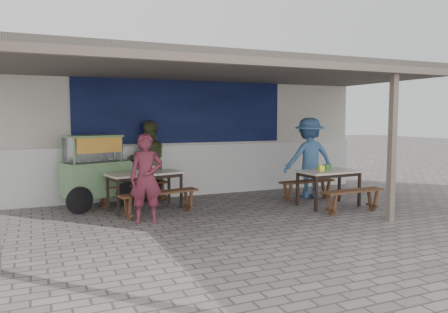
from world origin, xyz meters
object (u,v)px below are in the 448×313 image
patron_right_table (309,158)px  condiment_jar (153,168)px  table_left (145,177)px  bench_left_wall (133,189)px  donation_box (327,167)px  table_right (329,174)px  bench_right_wall (307,186)px  patron_street_side (146,178)px  vendor_cart (95,169)px  bench_left_street (160,197)px  tissue_box (321,168)px  condiment_bowl (140,172)px  bench_right_street (353,196)px  patron_wall_side (149,161)px

patron_right_table → condiment_jar: patron_right_table is taller
table_left → bench_left_wall: 0.69m
patron_right_table → donation_box: (-0.20, -0.93, -0.11)m
table_right → donation_box: bearing=74.7°
bench_right_wall → patron_street_side: patron_street_side is taller
vendor_cart → condiment_jar: vendor_cart is taller
bench_left_street → table_left: bearing=90.0°
vendor_cart → tissue_box: bearing=-41.0°
vendor_cart → bench_left_street: bearing=-68.8°
bench_left_street → bench_left_wall: size_ratio=1.00×
tissue_box → condiment_jar: bearing=156.4°
table_right → condiment_jar: (-3.33, 1.41, 0.13)m
table_right → patron_right_table: bearing=74.6°
patron_right_table → bench_left_wall: bearing=-2.7°
table_right → condiment_bowl: size_ratio=6.60×
vendor_cart → tissue_box: vendor_cart is taller
table_right → bench_right_street: table_right is taller
bench_right_wall → vendor_cart: bearing=163.1°
bench_left_street → vendor_cart: 1.63m
table_right → patron_right_table: size_ratio=0.70×
patron_right_table → donation_box: size_ratio=10.16×
table_right → condiment_jar: bearing=153.9°
donation_box → tissue_box: bearing=-159.4°
bench_left_street → donation_box: size_ratio=8.79×
table_left → table_right: (3.56, -1.18, -0.00)m
bench_right_wall → table_right: bearing=-90.0°
patron_wall_side → condiment_jar: 0.75m
patron_street_side → bench_right_street: bearing=3.8°
donation_box → vendor_cart: bearing=159.3°
tissue_box → bench_right_street: bearing=-74.1°
table_right → tissue_box: tissue_box is taller
bench_right_street → condiment_bowl: size_ratio=6.99×
condiment_bowl → table_right: bearing=-17.3°
bench_left_wall → vendor_cart: vendor_cart is taller
table_left → bench_left_street: 0.69m
vendor_cart → patron_street_side: size_ratio=1.12×
table_right → bench_right_wall: table_right is taller
bench_left_street → patron_right_table: patron_right_table is taller
vendor_cart → bench_right_street: bearing=-47.8°
bench_left_street → bench_right_wall: (3.40, 0.12, -0.01)m
patron_right_table → donation_box: patron_right_table is taller
table_left → patron_right_table: (3.78, -0.15, 0.25)m
bench_left_street → condiment_jar: bearing=71.0°
table_right → vendor_cart: 4.79m
patron_right_table → patron_street_side: bearing=20.5°
bench_left_street → table_right: size_ratio=1.24×
bench_left_wall → patron_right_table: bearing=-22.8°
patron_street_side → vendor_cart: bearing=128.3°
patron_wall_side → tissue_box: (3.08, -2.12, -0.07)m
patron_wall_side → table_left: bearing=72.8°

